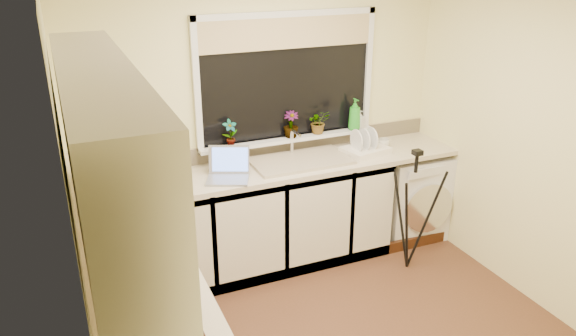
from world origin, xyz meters
The scene contains 28 objects.
wall_back centered at (0.00, 1.50, 1.23)m, with size 3.20×3.20×0.00m, color #FBF3A7.
wall_front centered at (0.00, -1.50, 1.23)m, with size 3.20×3.20×0.00m, color #FBF3A7.
wall_left centered at (-1.60, 0.00, 1.23)m, with size 3.00×3.00×0.00m, color #FBF3A7.
wall_right centered at (1.60, 0.00, 1.23)m, with size 3.00×3.00×0.00m, color #FBF3A7.
base_cabinet_back centered at (-0.33, 1.20, 0.43)m, with size 2.55×0.60×0.86m, color silver.
worktop_back centered at (0.00, 1.20, 0.88)m, with size 3.20×0.60×0.04m, color beige.
worktop_left centered at (-1.30, -0.30, 0.88)m, with size 0.60×2.40×0.04m, color beige.
upper_cabinet centered at (-1.44, -0.45, 1.80)m, with size 0.28×1.90×0.70m, color silver.
splashback_left centered at (-1.59, -0.30, 1.12)m, with size 0.02×2.40×0.45m, color beige.
splashback_back centered at (0.00, 1.49, 0.97)m, with size 3.20×0.02×0.14m, color beige.
window_glass centered at (0.20, 1.49, 1.55)m, with size 1.50×0.02×1.00m, color black.
window_blind centered at (0.20, 1.46, 1.92)m, with size 1.50×0.02×0.25m, color tan.
windowsill centered at (0.20, 1.43, 1.04)m, with size 1.60×0.14×0.03m, color white.
sink centered at (0.20, 1.20, 0.91)m, with size 0.82×0.46×0.03m, color tan.
faucet centered at (0.20, 1.38, 1.02)m, with size 0.03×0.03×0.24m, color silver.
washing_machine centered at (1.34, 1.19, 0.40)m, with size 0.57×0.55×0.81m, color white.
laptop centered at (-0.45, 1.12, 0.96)m, with size 0.41×0.39×0.24m.
kettle centered at (-1.28, 0.46, 1.00)m, with size 0.15×0.15×0.20m, color white.
dish_rack centered at (0.80, 1.17, 0.93)m, with size 0.38×0.28×0.06m, color white.
tripod centered at (0.98, 0.67, 0.54)m, with size 0.52×0.52×1.07m, color black, non-canonical shape.
steel_jar centered at (-1.39, -0.54, 0.95)m, with size 0.07×0.07×0.10m, color silver.
microwave centered at (-1.30, 0.73, 1.04)m, with size 0.50×0.34×0.28m, color silver.
plant_a centered at (-0.34, 1.39, 1.17)m, with size 0.12×0.08×0.23m, color #999999.
plant_c centered at (0.21, 1.43, 1.16)m, with size 0.13×0.13×0.23m, color #999999.
plant_d centered at (0.47, 1.43, 1.15)m, with size 0.19×0.16×0.21m, color #999999.
soap_bottle_green centered at (0.81, 1.39, 1.19)m, with size 0.11×0.11×0.28m, color green.
soap_bottle_clear centered at (0.87, 1.40, 1.13)m, with size 0.08×0.08×0.17m, color #999999.
cup_back centered at (1.03, 1.22, 0.94)m, with size 0.11×0.11×0.09m, color silver.
Camera 1 is at (-1.59, -2.69, 2.57)m, focal length 34.26 mm.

